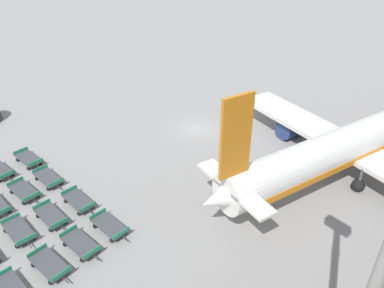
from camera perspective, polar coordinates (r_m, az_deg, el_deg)
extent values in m
plane|color=gray|center=(43.39, 0.69, 2.30)|extent=(500.00, 500.00, 0.00)
cylinder|color=white|center=(38.91, 24.63, 0.87)|extent=(7.70, 32.56, 3.43)
cone|color=white|center=(28.41, 5.07, -7.88)|extent=(3.78, 4.51, 3.26)
cube|color=orange|center=(25.96, 6.71, 1.01)|extent=(0.62, 2.59, 6.35)
cube|color=white|center=(28.49, 6.42, -6.52)|extent=(7.94, 2.62, 0.24)
cube|color=white|center=(38.30, 23.25, -0.64)|extent=(28.14, 7.66, 0.44)
cylinder|color=navy|center=(43.09, 15.41, 2.60)|extent=(2.70, 4.12, 2.21)
cube|color=orange|center=(39.20, 24.44, 0.12)|extent=(7.34, 29.36, 0.62)
cylinder|color=#56565B|center=(36.23, 24.30, -4.65)|extent=(0.24, 0.24, 1.74)
sphere|color=black|center=(36.71, 24.00, -5.75)|extent=(1.18, 1.18, 1.18)
cylinder|color=#56565B|center=(38.64, 18.22, -0.92)|extent=(0.24, 0.24, 1.74)
sphere|color=black|center=(39.09, 18.02, -2.00)|extent=(1.18, 1.18, 1.18)
cube|color=#237F56|center=(29.30, -27.19, -17.18)|extent=(0.25, 1.51, 0.32)
sphere|color=black|center=(29.48, -25.40, -17.91)|extent=(0.36, 0.36, 0.36)
cube|color=#237F56|center=(34.26, -27.01, -9.17)|extent=(0.23, 1.52, 0.32)
cube|color=#333338|center=(34.15, -26.63, -9.92)|extent=(0.70, 0.13, 0.06)
sphere|color=black|center=(35.05, -26.09, -9.11)|extent=(0.36, 0.36, 0.36)
cube|color=#424449|center=(32.26, -24.91, -11.83)|extent=(3.29, 1.73, 0.10)
cube|color=#237F56|center=(30.97, -23.91, -13.11)|extent=(0.19, 1.52, 0.32)
cube|color=#237F56|center=(33.33, -25.99, -10.11)|extent=(0.19, 1.52, 0.32)
cube|color=#333338|center=(30.90, -23.50, -13.95)|extent=(0.70, 0.11, 0.06)
sphere|color=black|center=(31.58, -25.08, -13.90)|extent=(0.36, 0.36, 0.36)
sphere|color=black|center=(31.78, -22.93, -12.95)|extent=(0.36, 0.36, 0.36)
sphere|color=black|center=(33.26, -26.51, -11.69)|extent=(0.36, 0.36, 0.36)
sphere|color=black|center=(33.45, -24.47, -10.82)|extent=(0.36, 0.36, 0.36)
cube|color=#424449|center=(28.92, -20.91, -16.70)|extent=(3.40, 2.02, 0.10)
cube|color=#237F56|center=(27.76, -19.27, -18.17)|extent=(0.33, 1.51, 0.32)
cube|color=#237F56|center=(29.82, -22.56, -14.76)|extent=(0.33, 1.51, 0.32)
cube|color=#333338|center=(27.76, -18.70, -19.08)|extent=(0.70, 0.18, 0.06)
sphere|color=black|center=(28.31, -20.70, -19.09)|extent=(0.36, 0.36, 0.36)
sphere|color=black|center=(28.63, -18.43, -17.79)|extent=(0.36, 0.36, 0.36)
sphere|color=black|center=(29.78, -23.00, -16.58)|extent=(0.36, 0.36, 0.36)
sphere|color=black|center=(30.08, -20.83, -15.40)|extent=(0.36, 0.36, 0.36)
cube|color=#424449|center=(39.96, -27.28, -3.52)|extent=(3.40, 2.03, 0.10)
cube|color=#237F56|center=(38.58, -26.38, -4.16)|extent=(0.33, 1.51, 0.32)
cube|color=#333338|center=(38.44, -26.01, -4.80)|extent=(0.70, 0.18, 0.06)
sphere|color=black|center=(39.41, -25.64, -4.21)|extent=(0.36, 0.36, 0.36)
sphere|color=black|center=(41.23, -27.02, -2.96)|extent=(0.36, 0.36, 0.36)
cube|color=#424449|center=(36.19, -24.25, -6.47)|extent=(3.37, 1.94, 0.10)
cube|color=#237F56|center=(34.86, -23.20, -7.33)|extent=(0.29, 1.51, 0.32)
cube|color=#237F56|center=(37.31, -25.37, -5.15)|extent=(0.29, 1.51, 0.32)
cube|color=#333338|center=(34.76, -22.79, -8.04)|extent=(0.70, 0.16, 0.06)
sphere|color=black|center=(35.38, -24.24, -8.18)|extent=(0.36, 0.36, 0.36)
sphere|color=black|center=(35.71, -22.42, -7.30)|extent=(0.36, 0.36, 0.36)
sphere|color=black|center=(37.13, -25.76, -6.57)|extent=(0.36, 0.36, 0.36)
sphere|color=black|center=(37.44, -24.01, -5.75)|extent=(0.36, 0.36, 0.36)
cube|color=#424449|center=(32.66, -20.70, -10.11)|extent=(3.31, 1.79, 0.10)
cube|color=#237F56|center=(31.40, -19.49, -11.26)|extent=(0.21, 1.52, 0.32)
cube|color=#237F56|center=(33.70, -21.96, -8.50)|extent=(0.21, 1.52, 0.32)
cube|color=#333338|center=(31.33, -19.04, -12.08)|extent=(0.70, 0.12, 0.06)
sphere|color=black|center=(31.94, -20.70, -12.11)|extent=(0.36, 0.36, 0.36)
sphere|color=black|center=(32.25, -18.66, -11.13)|extent=(0.36, 0.36, 0.36)
sphere|color=black|center=(33.58, -22.42, -10.07)|extent=(0.36, 0.36, 0.36)
sphere|color=black|center=(33.88, -20.47, -9.17)|extent=(0.36, 0.36, 0.36)
cube|color=#424449|center=(29.63, -16.66, -14.27)|extent=(3.38, 1.96, 0.10)
cube|color=#237F56|center=(28.49, -14.95, -15.62)|extent=(0.30, 1.51, 0.32)
cube|color=#237F56|center=(30.53, -18.36, -12.45)|extent=(0.30, 1.51, 0.32)
cube|color=#333338|center=(28.49, -14.39, -16.49)|extent=(0.70, 0.16, 0.06)
sphere|color=black|center=(28.99, -16.38, -16.56)|extent=(0.36, 0.36, 0.36)
sphere|color=black|center=(29.39, -14.24, -15.31)|extent=(0.36, 0.36, 0.36)
sphere|color=black|center=(30.44, -18.77, -14.22)|extent=(0.36, 0.36, 0.36)
sphere|color=black|center=(30.82, -16.71, -13.09)|extent=(0.36, 0.36, 0.36)
cube|color=#424449|center=(40.59, -23.67, -1.99)|extent=(3.37, 1.94, 0.10)
cube|color=#237F56|center=(39.23, -22.72, -2.60)|extent=(0.29, 1.51, 0.32)
cube|color=#237F56|center=(41.76, -24.68, -0.93)|extent=(0.29, 1.51, 0.32)
cube|color=#333338|center=(39.09, -22.36, -3.22)|extent=(0.70, 0.15, 0.06)
sphere|color=black|center=(39.70, -23.65, -3.42)|extent=(0.36, 0.36, 0.36)
sphere|color=black|center=(40.08, -22.04, -2.67)|extent=(0.36, 0.36, 0.36)
sphere|color=black|center=(41.51, -25.02, -2.18)|extent=(0.36, 0.36, 0.36)
sphere|color=black|center=(41.87, -23.47, -1.48)|extent=(0.36, 0.36, 0.36)
cube|color=#424449|center=(37.03, -21.06, -4.75)|extent=(3.33, 1.83, 0.10)
cube|color=#237F56|center=(35.71, -19.99, -5.55)|extent=(0.23, 1.52, 0.32)
cube|color=#237F56|center=(38.15, -22.18, -3.49)|extent=(0.23, 1.52, 0.32)
cube|color=#333338|center=(35.60, -19.60, -6.26)|extent=(0.70, 0.13, 0.06)
sphere|color=black|center=(36.20, -21.04, -6.39)|extent=(0.36, 0.36, 0.36)
sphere|color=black|center=(36.57, -19.27, -5.57)|extent=(0.36, 0.36, 0.36)
sphere|color=black|center=(37.94, -22.57, -4.86)|extent=(0.36, 0.36, 0.36)
sphere|color=black|center=(38.30, -20.87, -4.09)|extent=(0.36, 0.36, 0.36)
cube|color=#424449|center=(33.45, -16.91, -8.18)|extent=(3.31, 1.78, 0.10)
cube|color=#237F56|center=(32.20, -15.58, -9.22)|extent=(0.21, 1.52, 0.32)
cube|color=#237F56|center=(34.47, -18.25, -6.67)|extent=(0.21, 1.52, 0.32)
cube|color=#333338|center=(32.14, -15.13, -10.01)|extent=(0.70, 0.12, 0.06)
sphere|color=black|center=(32.68, -16.81, -10.09)|extent=(0.36, 0.36, 0.36)
sphere|color=black|center=(33.09, -14.87, -9.14)|extent=(0.36, 0.36, 0.36)
sphere|color=black|center=(34.30, -18.68, -8.21)|extent=(0.36, 0.36, 0.36)
sphere|color=black|center=(34.69, -16.81, -7.33)|extent=(0.36, 0.36, 0.36)
cube|color=#424449|center=(30.48, -12.46, -11.98)|extent=(3.35, 1.88, 0.10)
cube|color=#237F56|center=(29.36, -10.70, -13.20)|extent=(0.26, 1.51, 0.32)
cube|color=#237F56|center=(31.36, -14.18, -10.26)|extent=(0.26, 1.51, 0.32)
cube|color=#333338|center=(29.36, -10.16, -14.05)|extent=(0.70, 0.14, 0.06)
sphere|color=black|center=(29.80, -12.13, -14.15)|extent=(0.36, 0.36, 0.36)
sphere|color=black|center=(30.28, -10.11, -12.98)|extent=(0.36, 0.36, 0.36)
sphere|color=black|center=(31.23, -14.58, -11.98)|extent=(0.36, 0.36, 0.36)
sphere|color=black|center=(31.69, -12.62, -10.91)|extent=(0.36, 0.36, 0.36)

